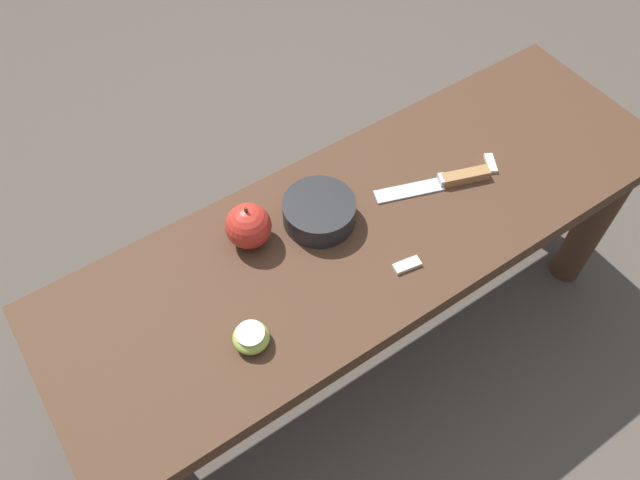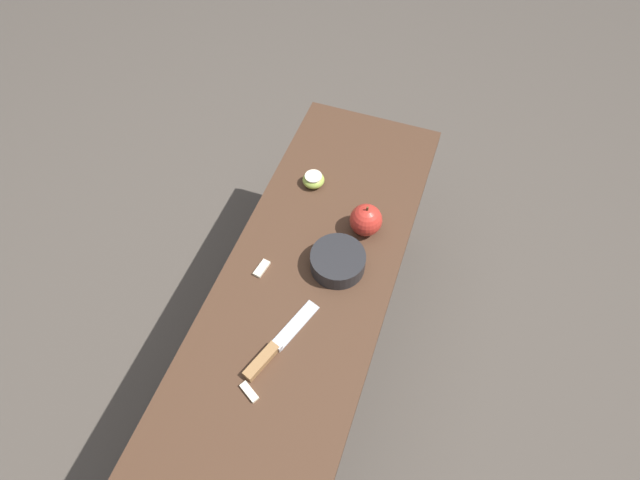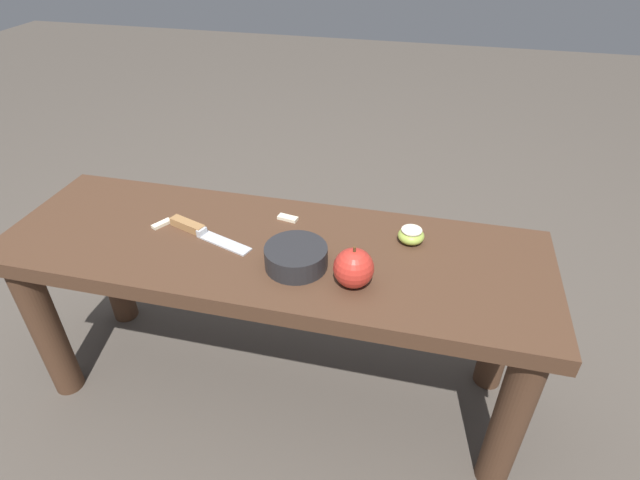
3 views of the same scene
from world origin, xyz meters
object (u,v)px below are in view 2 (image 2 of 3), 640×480
Objects in this scene: knife at (272,350)px; bowl at (338,261)px; wooden_bench at (305,304)px; apple_cut at (313,180)px; apple_whole at (366,220)px.

bowl is at bearing 4.56° from knife.
wooden_bench is 20.82× the size of apple_cut.
apple_cut is (0.10, 0.18, -0.02)m from apple_whole.
knife reaches higher than wooden_bench.
apple_cut reaches higher than wooden_bench.
apple_whole is 0.69× the size of bowl.
wooden_bench is 0.21m from knife.
wooden_bench is 5.55× the size of knife.
apple_whole is at bearing -23.63° from wooden_bench.
bowl is at bearing -36.97° from wooden_bench.
wooden_bench is at bearing 156.37° from apple_whole.
wooden_bench is 9.32× the size of bowl.
apple_whole is at bearing -119.68° from apple_cut.
apple_whole is at bearing -13.70° from bowl.
bowl reaches higher than knife.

